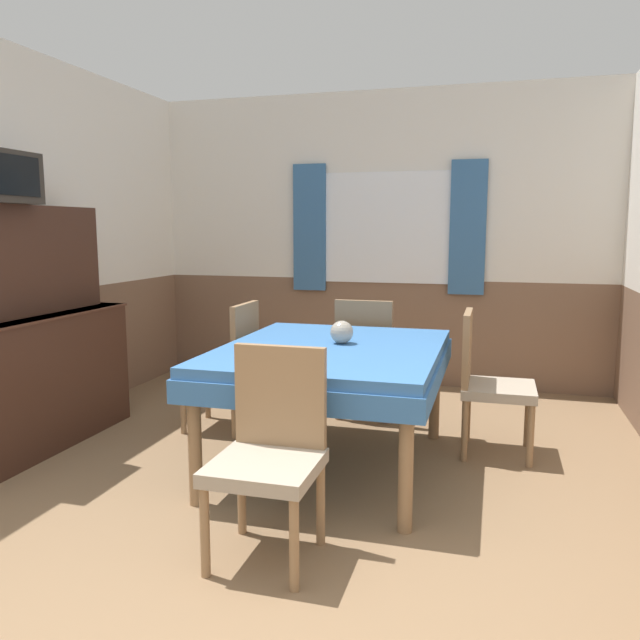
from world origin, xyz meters
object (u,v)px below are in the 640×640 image
Objects in this scene: vase at (342,332)px; chair_left_far at (228,362)px; dining_table at (332,363)px; chair_right_far at (487,379)px; chair_head_window at (367,354)px; chair_head_near at (271,447)px; sideboard at (24,349)px.

chair_left_far is at bearing 156.32° from vase.
vase is at bearing -113.68° from chair_left_far.
dining_table is at bearing -119.40° from chair_left_far.
dining_table is 1.02m from chair_left_far.
chair_left_far reaches higher than vase.
chair_right_far is 1.00× the size of chair_head_window.
chair_head_near and chair_head_window have the same top height.
dining_table is at bearing -60.60° from chair_right_far.
dining_table is 11.46× the size of vase.
chair_left_far is (-0.88, -0.53, 0.00)m from chair_head_window.
chair_right_far is 1.76m from chair_head_near.
chair_left_far is (-1.75, 0.00, 0.00)m from chair_right_far.
vase is (0.91, -0.40, 0.32)m from chair_left_far.
chair_left_far is (-0.88, 0.49, -0.15)m from dining_table.
chair_head_near reaches higher than dining_table.
chair_head_window and chair_left_far have the same top height.
sideboard is at bearing -173.13° from dining_table.
chair_left_far is at bearing -60.05° from chair_head_near.
chair_head_window is 1.03m from chair_left_far.
sideboard reaches higher than chair_head_near.
chair_right_far reaches higher than vase.
chair_right_far is at bearing 14.47° from sideboard.
chair_right_far and chair_left_far have the same top height.
sideboard is at bearing -170.62° from vase.
dining_table is 1.75× the size of chair_head_window.
chair_head_window is 2.33m from sideboard.
vase is (-0.84, -0.40, 0.32)m from chair_right_far.
dining_table is 1.96m from sideboard.
dining_table is 1.75× the size of chair_head_near.
chair_right_far and chair_head_near have the same top height.
dining_table is 1.75× the size of chair_left_far.
chair_right_far is 6.56× the size of vase.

